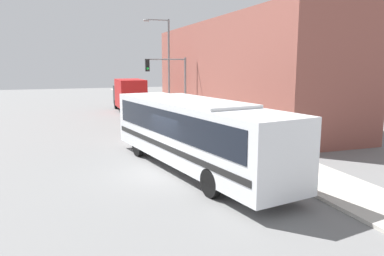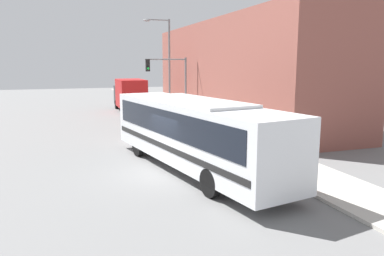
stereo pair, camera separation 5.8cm
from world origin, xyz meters
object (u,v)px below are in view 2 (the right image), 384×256
at_px(street_lamp, 167,60).
at_px(pedestrian_near_corner, 199,110).
at_px(fire_hydrant, 237,141).
at_px(city_bus, 192,129).
at_px(delivery_truck, 130,94).
at_px(traffic_light_pole, 172,78).
at_px(parking_meter, 209,122).
at_px(pedestrian_mid_block, 216,117).

relative_size(street_lamp, pedestrian_near_corner, 5.09).
bearing_deg(street_lamp, fire_hydrant, -89.94).
bearing_deg(city_bus, delivery_truck, 76.87).
bearing_deg(traffic_light_pole, parking_meter, -79.74).
relative_size(delivery_truck, parking_meter, 5.27).
xyz_separation_m(city_bus, delivery_truck, (0.95, 22.29, -0.14)).
relative_size(city_bus, fire_hydrant, 15.23).
xyz_separation_m(delivery_truck, street_lamp, (2.65, -4.58, 3.33)).
relative_size(delivery_truck, street_lamp, 0.77).
bearing_deg(street_lamp, delivery_truck, 120.03).
xyz_separation_m(city_bus, pedestrian_near_corner, (5.05, 13.03, -0.89)).
bearing_deg(pedestrian_mid_block, fire_hydrant, -101.63).
bearing_deg(pedestrian_near_corner, fire_hydrant, -98.16).
distance_m(city_bus, street_lamp, 18.35).
distance_m(street_lamp, pedestrian_near_corner, 6.38).
bearing_deg(city_bus, street_lamp, 67.82).
relative_size(city_bus, traffic_light_pole, 2.41).
height_order(city_bus, pedestrian_mid_block, city_bus).
xyz_separation_m(parking_meter, pedestrian_near_corner, (1.44, 5.91, 0.00)).
bearing_deg(pedestrian_near_corner, parking_meter, -103.66).
xyz_separation_m(delivery_truck, parking_meter, (2.66, -15.17, -0.76)).
bearing_deg(pedestrian_mid_block, street_lamp, 98.14).
bearing_deg(delivery_truck, street_lamp, -59.97).
height_order(delivery_truck, parking_meter, delivery_truck).
relative_size(city_bus, pedestrian_mid_block, 7.21).
distance_m(parking_meter, pedestrian_near_corner, 6.09).
height_order(city_bus, delivery_truck, city_bus).
bearing_deg(pedestrian_near_corner, street_lamp, 107.23).
height_order(city_bus, parking_meter, city_bus).
distance_m(city_bus, fire_hydrant, 4.89).
height_order(delivery_truck, pedestrian_mid_block, delivery_truck).
distance_m(city_bus, delivery_truck, 22.31).
height_order(fire_hydrant, pedestrian_near_corner, pedestrian_near_corner).
relative_size(pedestrian_near_corner, pedestrian_mid_block, 0.98).
bearing_deg(street_lamp, parking_meter, -89.92).
xyz_separation_m(city_bus, fire_hydrant, (3.62, 3.00, -1.34)).
distance_m(delivery_truck, pedestrian_near_corner, 10.16).
xyz_separation_m(traffic_light_pole, street_lamp, (0.98, 5.09, 1.43)).
xyz_separation_m(fire_hydrant, street_lamp, (-0.01, 14.70, 4.53)).
height_order(city_bus, traffic_light_pole, traffic_light_pole).
xyz_separation_m(fire_hydrant, parking_meter, (-0.00, 4.11, 0.44)).
bearing_deg(fire_hydrant, street_lamp, 90.06).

